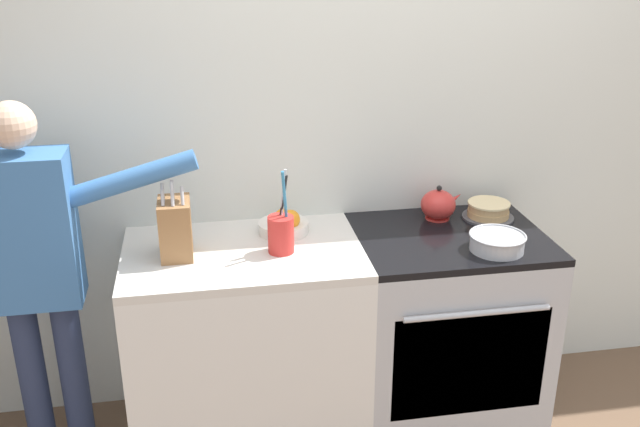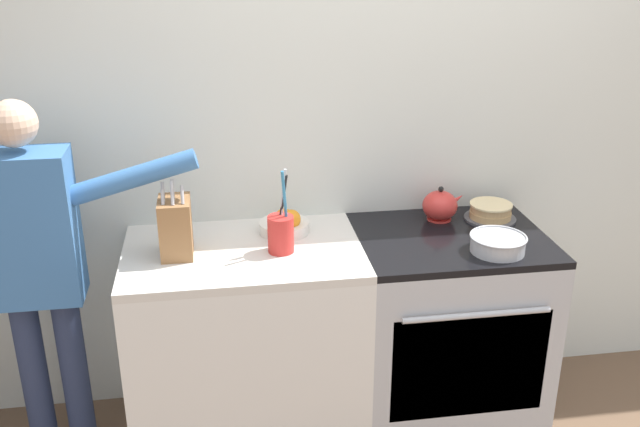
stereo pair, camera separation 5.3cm
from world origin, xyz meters
name	(u,v)px [view 2 (the right image)]	position (x,y,z in m)	size (l,w,h in m)	color
wall_back	(381,123)	(0.00, 0.66, 1.30)	(8.00, 0.04, 2.60)	silver
counter_cabinet	(247,344)	(-0.64, 0.32, 0.44)	(0.96, 0.64, 0.89)	white
stove_range	(445,328)	(0.24, 0.32, 0.45)	(0.79, 0.67, 0.89)	#B7BABF
layer_cake	(490,212)	(0.47, 0.47, 0.93)	(0.23, 0.23, 0.08)	#4C4C51
tea_kettle	(440,206)	(0.24, 0.50, 0.95)	(0.19, 0.15, 0.16)	red
mixing_bowl	(498,244)	(0.37, 0.14, 0.93)	(0.23, 0.23, 0.07)	#B7BABF
knife_block	(176,227)	(-0.90, 0.31, 1.01)	(0.12, 0.17, 0.32)	olive
utensil_crock	(281,232)	(-0.49, 0.28, 0.97)	(0.10, 0.10, 0.35)	red
fruit_bowl	(286,224)	(-0.45, 0.47, 0.93)	(0.21, 0.21, 0.11)	silver
person_baker	(38,258)	(-1.43, 0.32, 0.91)	(0.90, 0.20, 1.53)	#283351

